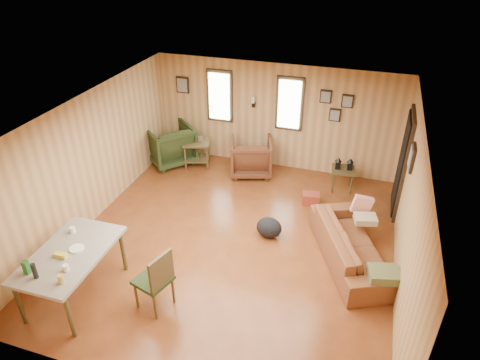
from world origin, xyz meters
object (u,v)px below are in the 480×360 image
object	(u,v)px
recliner_brown	(251,155)
side_table	(343,168)
dining_table	(69,257)
end_table	(197,149)
sofa	(352,240)
recliner_green	(170,143)

from	to	relation	value
recliner_brown	side_table	xyz separation A→B (m)	(2.03, -0.07, 0.05)
side_table	dining_table	size ratio (longest dim) A/B	0.46
end_table	side_table	world-z (taller)	end_table
recliner_brown	end_table	distance (m)	1.29
side_table	recliner_brown	bearing A→B (deg)	178.03
sofa	recliner_brown	size ratio (longest dim) A/B	2.34
sofa	recliner_green	world-z (taller)	recliner_green
recliner_brown	side_table	size ratio (longest dim) A/B	1.22
sofa	end_table	distance (m)	4.35
recliner_brown	dining_table	xyz separation A→B (m)	(-1.44, -4.39, 0.29)
end_table	dining_table	size ratio (longest dim) A/B	0.47
sofa	side_table	world-z (taller)	sofa
recliner_brown	side_table	world-z (taller)	recliner_brown
end_table	side_table	bearing A→B (deg)	-0.50
dining_table	sofa	bearing A→B (deg)	27.31
recliner_green	dining_table	world-z (taller)	dining_table
recliner_brown	end_table	size ratio (longest dim) A/B	1.20
end_table	dining_table	world-z (taller)	dining_table
recliner_brown	recliner_green	xyz separation A→B (m)	(-1.94, -0.08, 0.05)
recliner_brown	side_table	bearing A→B (deg)	160.61
dining_table	side_table	bearing A→B (deg)	50.27
end_table	recliner_brown	bearing A→B (deg)	1.81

